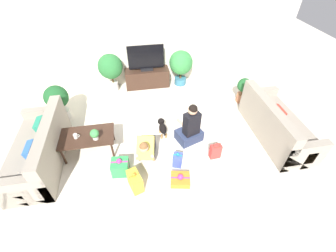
# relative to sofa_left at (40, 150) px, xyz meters

# --- Properties ---
(ground_plane) EXTENTS (16.00, 16.00, 0.00)m
(ground_plane) POSITION_rel_sofa_left_xyz_m (2.43, 0.08, -0.31)
(ground_plane) COLOR beige
(wall_back) EXTENTS (8.40, 0.06, 2.60)m
(wall_back) POSITION_rel_sofa_left_xyz_m (2.43, 2.71, 0.99)
(wall_back) COLOR silver
(wall_back) RESTS_ON ground_plane
(sofa_left) EXTENTS (0.84, 1.99, 0.87)m
(sofa_left) POSITION_rel_sofa_left_xyz_m (0.00, 0.00, 0.00)
(sofa_left) COLOR gray
(sofa_left) RESTS_ON ground_plane
(sofa_right) EXTENTS (0.84, 1.99, 0.87)m
(sofa_right) POSITION_rel_sofa_left_xyz_m (4.86, -0.11, -0.00)
(sofa_right) COLOR gray
(sofa_right) RESTS_ON ground_plane
(coffee_table) EXTENTS (1.06, 0.63, 0.44)m
(coffee_table) POSITION_rel_sofa_left_xyz_m (0.89, 0.10, 0.08)
(coffee_table) COLOR #382319
(coffee_table) RESTS_ON ground_plane
(tv_console) EXTENTS (1.23, 0.41, 0.52)m
(tv_console) POSITION_rel_sofa_left_xyz_m (2.34, 2.44, -0.05)
(tv_console) COLOR #382319
(tv_console) RESTS_ON ground_plane
(tv) EXTENTS (0.97, 0.20, 0.70)m
(tv) POSITION_rel_sofa_left_xyz_m (2.34, 2.44, 0.52)
(tv) COLOR black
(tv) RESTS_ON tv_console
(potted_plant_corner_left) EXTENTS (0.54, 0.54, 0.88)m
(potted_plant_corner_left) POSITION_rel_sofa_left_xyz_m (0.15, 1.34, 0.22)
(potted_plant_corner_left) COLOR beige
(potted_plant_corner_left) RESTS_ON ground_plane
(potted_plant_back_left) EXTENTS (0.66, 0.66, 1.06)m
(potted_plant_back_left) POSITION_rel_sofa_left_xyz_m (1.37, 2.39, 0.38)
(potted_plant_back_left) COLOR beige
(potted_plant_back_left) RESTS_ON ground_plane
(potted_plant_back_right) EXTENTS (0.66, 0.66, 1.00)m
(potted_plant_back_right) POSITION_rel_sofa_left_xyz_m (3.30, 2.39, 0.32)
(potted_plant_back_right) COLOR #336B84
(potted_plant_back_right) RESTS_ON ground_plane
(potted_plant_corner_right) EXTENTS (0.36, 0.36, 0.68)m
(potted_plant_corner_right) POSITION_rel_sofa_left_xyz_m (4.71, 1.23, 0.08)
(potted_plant_corner_right) COLOR #A36042
(potted_plant_corner_right) RESTS_ON ground_plane
(person_kneeling) EXTENTS (0.46, 0.77, 0.73)m
(person_kneeling) POSITION_rel_sofa_left_xyz_m (2.03, -0.30, -0.00)
(person_kneeling) COLOR #23232D
(person_kneeling) RESTS_ON ground_plane
(person_sitting) EXTENTS (0.62, 0.59, 0.97)m
(person_sitting) POSITION_rel_sofa_left_xyz_m (3.00, 0.06, 0.04)
(person_sitting) COLOR #283351
(person_sitting) RESTS_ON ground_plane
(dog) EXTENTS (0.17, 0.52, 0.32)m
(dog) POSITION_rel_sofa_left_xyz_m (2.44, 0.36, -0.11)
(dog) COLOR black
(dog) RESTS_ON ground_plane
(gift_box_a) EXTENTS (0.34, 0.31, 0.38)m
(gift_box_a) POSITION_rel_sofa_left_xyz_m (1.50, -0.56, -0.15)
(gift_box_a) COLOR #2D934C
(gift_box_a) RESTS_ON ground_plane
(gift_box_b) EXTENTS (0.28, 0.38, 0.41)m
(gift_box_b) POSITION_rel_sofa_left_xyz_m (1.75, -0.94, -0.14)
(gift_box_b) COLOR yellow
(gift_box_b) RESTS_ON ground_plane
(gift_box_c) EXTENTS (0.22, 0.22, 0.35)m
(gift_box_c) POSITION_rel_sofa_left_xyz_m (2.59, -0.58, -0.16)
(gift_box_c) COLOR #3D51BC
(gift_box_c) RESTS_ON ground_plane
(gift_box_d) EXTENTS (0.40, 0.36, 0.20)m
(gift_box_d) POSITION_rel_sofa_left_xyz_m (2.56, -0.97, -0.25)
(gift_box_d) COLOR orange
(gift_box_d) RESTS_ON ground_plane
(gift_bag_a) EXTENTS (0.23, 0.15, 0.35)m
(gift_bag_a) POSITION_rel_sofa_left_xyz_m (3.38, -0.50, -0.15)
(gift_bag_a) COLOR red
(gift_bag_a) RESTS_ON ground_plane
(mug) EXTENTS (0.12, 0.08, 0.09)m
(mug) POSITION_rel_sofa_left_xyz_m (0.70, 0.08, 0.18)
(mug) COLOR silver
(mug) RESTS_ON coffee_table
(tabletop_plant) EXTENTS (0.17, 0.17, 0.22)m
(tabletop_plant) POSITION_rel_sofa_left_xyz_m (1.08, -0.01, 0.25)
(tabletop_plant) COLOR beige
(tabletop_plant) RESTS_ON coffee_table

